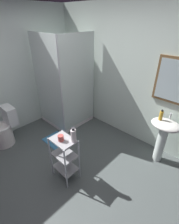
% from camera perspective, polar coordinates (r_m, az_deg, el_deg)
% --- Properties ---
extents(ground_plane, '(4.20, 4.20, 0.02)m').
position_cam_1_polar(ground_plane, '(2.87, -10.89, -22.39)').
color(ground_plane, '#4B5352').
extents(wall_back, '(4.20, 0.14, 2.50)m').
position_cam_1_polar(wall_back, '(3.29, 14.06, 11.72)').
color(wall_back, silver).
rests_on(wall_back, ground_plane).
extents(shower_stall, '(0.92, 0.92, 2.00)m').
position_cam_1_polar(shower_stall, '(3.86, -8.11, 2.41)').
color(shower_stall, white).
rests_on(shower_stall, ground_plane).
extents(pedestal_sink, '(0.46, 0.37, 0.81)m').
position_cam_1_polar(pedestal_sink, '(2.99, 24.13, -6.69)').
color(pedestal_sink, white).
rests_on(pedestal_sink, ground_plane).
extents(sink_faucet, '(0.03, 0.03, 0.10)m').
position_cam_1_polar(sink_faucet, '(2.95, 26.12, -1.20)').
color(sink_faucet, silver).
rests_on(sink_faucet, pedestal_sink).
extents(toilet, '(0.37, 0.49, 0.76)m').
position_cam_1_polar(toilet, '(3.66, -27.26, -5.48)').
color(toilet, white).
rests_on(toilet, ground_plane).
extents(storage_cart, '(0.38, 0.28, 0.74)m').
position_cam_1_polar(storage_cart, '(2.59, -8.61, -14.58)').
color(storage_cart, silver).
rests_on(storage_cart, ground_plane).
extents(hand_soap_bottle, '(0.06, 0.06, 0.18)m').
position_cam_1_polar(hand_soap_bottle, '(2.84, 23.44, -1.06)').
color(hand_soap_bottle, gold).
rests_on(hand_soap_bottle, pedestal_sink).
extents(lotion_bottle_white, '(0.07, 0.07, 0.22)m').
position_cam_1_polar(lotion_bottle_white, '(2.27, -5.54, -8.04)').
color(lotion_bottle_white, white).
rests_on(lotion_bottle_white, storage_cart).
extents(rinse_cup, '(0.08, 0.08, 0.09)m').
position_cam_1_polar(rinse_cup, '(2.34, -9.85, -8.84)').
color(rinse_cup, '#B24742').
rests_on(rinse_cup, storage_cart).
extents(bath_mat, '(0.60, 0.40, 0.02)m').
position_cam_1_polar(bath_mat, '(3.52, -10.74, -9.91)').
color(bath_mat, teal).
rests_on(bath_mat, ground_plane).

